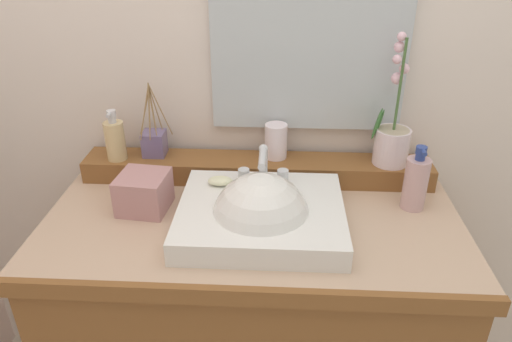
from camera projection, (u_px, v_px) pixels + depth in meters
The scene contains 12 objects.
wall_back at pixel (260, 19), 1.45m from camera, with size 2.85×0.20×2.57m, color silver.
vanity_cabinet at pixel (253, 328), 1.50m from camera, with size 1.13×0.60×0.84m.
back_ledge at pixel (257, 169), 1.49m from camera, with size 1.06×0.13×0.07m, color brown.
sink_basin at pixel (261, 219), 1.25m from camera, with size 0.43×0.37×0.28m.
soap_bar at pixel (220, 181), 1.33m from camera, with size 0.07×0.04×0.02m, color beige.
potted_plant at pixel (392, 137), 1.41m from camera, with size 0.12×0.10×0.39m.
soap_dispenser at pixel (115, 139), 1.44m from camera, with size 0.06×0.06×0.16m.
tumbler_cup at pixel (276, 141), 1.46m from camera, with size 0.07×0.07×0.11m, color white.
reed_diffuser at pixel (154, 142), 1.48m from camera, with size 0.10×0.07×0.23m.
lotion_bottle at pixel (416, 182), 1.31m from camera, with size 0.07×0.07×0.19m.
tissue_box at pixel (144, 192), 1.32m from camera, with size 0.13×0.13×0.10m, color tan.
mirror at pixel (311, 20), 1.34m from camera, with size 0.57×0.02×0.64m, color silver.
Camera 1 is at (0.07, -1.10, 1.55)m, focal length 33.65 mm.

